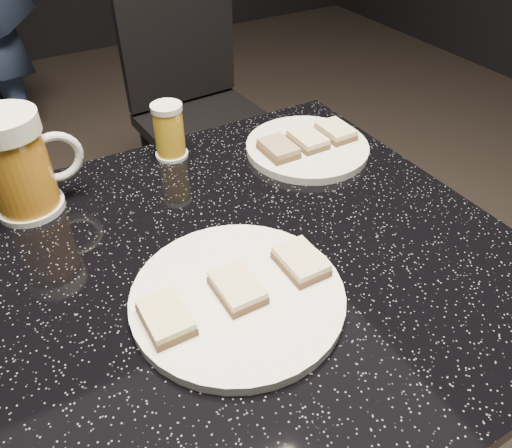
% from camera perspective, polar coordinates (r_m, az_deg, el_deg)
% --- Properties ---
extents(plate_large, '(0.27, 0.27, 0.01)m').
position_cam_1_polar(plate_large, '(0.62, -2.11, -8.32)').
color(plate_large, white).
rests_on(plate_large, table).
extents(plate_small, '(0.22, 0.22, 0.01)m').
position_cam_1_polar(plate_small, '(0.91, 5.86, 8.67)').
color(plate_small, white).
rests_on(plate_small, table).
extents(table, '(0.70, 0.70, 0.75)m').
position_cam_1_polar(table, '(0.87, -0.00, -14.99)').
color(table, black).
rests_on(table, floor).
extents(beer_mug, '(0.14, 0.10, 0.16)m').
position_cam_1_polar(beer_mug, '(0.80, -25.45, 6.20)').
color(beer_mug, silver).
rests_on(beer_mug, table).
extents(beer_tumbler, '(0.06, 0.06, 0.10)m').
position_cam_1_polar(beer_tumbler, '(0.88, -9.89, 10.40)').
color(beer_tumbler, silver).
rests_on(beer_tumbler, table).
extents(chair, '(0.40, 0.40, 0.86)m').
position_cam_1_polar(chair, '(1.65, -6.48, 13.21)').
color(chair, black).
rests_on(chair, floor).
extents(canapes_on_plate_large, '(0.24, 0.07, 0.02)m').
position_cam_1_polar(canapes_on_plate_large, '(0.61, -2.15, -7.29)').
color(canapes_on_plate_large, '#4C3521').
rests_on(canapes_on_plate_large, plate_large).
extents(canapes_on_plate_small, '(0.17, 0.07, 0.02)m').
position_cam_1_polar(canapes_on_plate_small, '(0.90, 5.93, 9.57)').
color(canapes_on_plate_small, '#4C3521').
rests_on(canapes_on_plate_small, plate_small).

